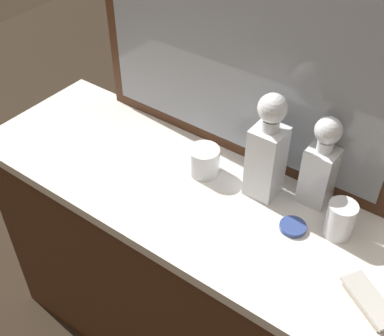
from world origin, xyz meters
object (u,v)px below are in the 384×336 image
at_px(crystal_decanter_right, 320,169).
at_px(silver_brush_rear, 369,301).
at_px(crystal_decanter_rear, 267,156).
at_px(porcelain_dish, 293,227).
at_px(crystal_tumbler_front, 204,162).
at_px(crystal_tumbler_center, 340,221).

distance_m(crystal_decanter_right, silver_brush_rear, 0.36).
relative_size(crystal_decanter_rear, silver_brush_rear, 2.07).
distance_m(crystal_decanter_rear, porcelain_dish, 0.19).
xyz_separation_m(crystal_tumbler_front, crystal_tumbler_center, (0.41, 0.01, 0.01)).
bearing_deg(crystal_tumbler_front, crystal_tumbler_center, 0.78).
xyz_separation_m(crystal_tumbler_center, porcelain_dish, (-0.10, -0.05, -0.04)).
distance_m(crystal_tumbler_front, silver_brush_rear, 0.57).
distance_m(crystal_decanter_right, crystal_tumbler_center, 0.15).
distance_m(crystal_tumbler_front, crystal_tumbler_center, 0.41).
bearing_deg(crystal_tumbler_center, silver_brush_rear, -47.25).
xyz_separation_m(crystal_decanter_rear, porcelain_dish, (0.13, -0.07, -0.12)).
relative_size(crystal_decanter_right, porcelain_dish, 3.83).
xyz_separation_m(crystal_decanter_right, crystal_tumbler_center, (0.10, -0.08, -0.06)).
xyz_separation_m(crystal_decanter_right, silver_brush_rear, (0.25, -0.24, -0.09)).
distance_m(crystal_decanter_rear, crystal_tumbler_center, 0.25).
bearing_deg(crystal_decanter_rear, crystal_decanter_right, 24.69).
distance_m(crystal_decanter_right, crystal_tumbler_front, 0.33).
bearing_deg(crystal_tumbler_center, crystal_decanter_right, 141.45).
bearing_deg(crystal_tumbler_center, crystal_decanter_rear, 174.20).
bearing_deg(crystal_tumbler_front, porcelain_dish, -8.28).
distance_m(silver_brush_rear, porcelain_dish, 0.26).
relative_size(crystal_tumbler_center, porcelain_dish, 1.44).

